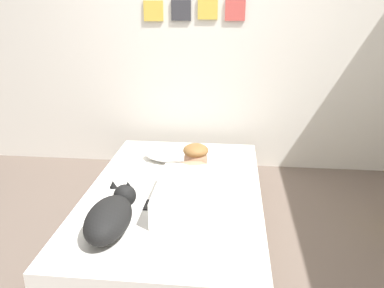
% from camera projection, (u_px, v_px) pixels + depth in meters
% --- Properties ---
extents(ground_plane, '(12.83, 12.83, 0.00)m').
position_uv_depth(ground_plane, '(173.00, 251.00, 2.70)').
color(ground_plane, '#66564C').
extents(back_wall, '(4.42, 0.12, 2.50)m').
position_uv_depth(back_wall, '(195.00, 42.00, 3.76)').
color(back_wall, silver).
rests_on(back_wall, ground).
extents(bed, '(1.31, 2.10, 0.31)m').
position_uv_depth(bed, '(175.00, 209.00, 2.94)').
color(bed, gray).
rests_on(bed, ground).
extents(pillow, '(0.52, 0.32, 0.11)m').
position_uv_depth(pillow, '(175.00, 154.00, 3.41)').
color(pillow, white).
rests_on(pillow, bed).
extents(person_lying, '(0.43, 0.92, 0.27)m').
position_uv_depth(person_lying, '(191.00, 184.00, 2.74)').
color(person_lying, white).
rests_on(person_lying, bed).
extents(dog, '(0.26, 0.57, 0.21)m').
position_uv_depth(dog, '(111.00, 216.00, 2.34)').
color(dog, black).
rests_on(dog, bed).
extents(coffee_cup, '(0.12, 0.09, 0.07)m').
position_uv_depth(coffee_cup, '(197.00, 168.00, 3.16)').
color(coffee_cup, white).
rests_on(coffee_cup, bed).
extents(cell_phone, '(0.07, 0.14, 0.01)m').
position_uv_depth(cell_phone, '(150.00, 205.00, 2.66)').
color(cell_phone, black).
rests_on(cell_phone, bed).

